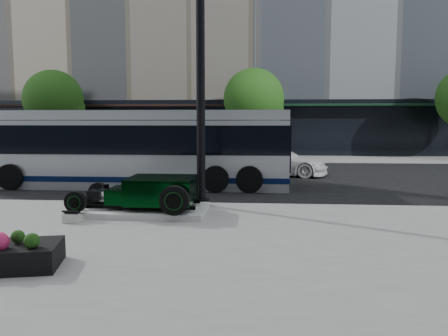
# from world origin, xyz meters

# --- Properties ---
(ground) EXTENTS (120.00, 120.00, 0.00)m
(ground) POSITION_xyz_m (0.00, 0.00, 0.00)
(ground) COLOR black
(ground) RESTS_ON ground
(sidewalk_far) EXTENTS (70.00, 4.00, 0.12)m
(sidewalk_far) POSITION_xyz_m (0.00, 14.00, 0.06)
(sidewalk_far) COLOR gray
(sidewalk_far) RESTS_ON ground
(street_trees) EXTENTS (29.80, 3.80, 5.70)m
(street_trees) POSITION_xyz_m (1.15, 13.07, 3.77)
(street_trees) COLOR black
(street_trees) RESTS_ON sidewalk_far
(display_plinth) EXTENTS (3.40, 1.80, 0.15)m
(display_plinth) POSITION_xyz_m (-1.77, -3.59, 0.20)
(display_plinth) COLOR silver
(display_plinth) RESTS_ON sidewalk_near
(hot_rod) EXTENTS (3.22, 2.00, 0.81)m
(hot_rod) POSITION_xyz_m (-1.43, -3.59, 0.70)
(hot_rod) COLOR black
(hot_rod) RESTS_ON display_plinth
(info_plaque) EXTENTS (0.41, 0.32, 0.31)m
(info_plaque) POSITION_xyz_m (-3.14, -4.75, 0.24)
(info_plaque) COLOR silver
(info_plaque) RESTS_ON sidewalk_near
(lamppost) EXTENTS (0.45, 0.45, 8.16)m
(lamppost) POSITION_xyz_m (-0.33, -2.42, 3.89)
(lamppost) COLOR black
(lamppost) RESTS_ON sidewalk_near
(transit_bus) EXTENTS (12.12, 2.88, 2.92)m
(transit_bus) POSITION_xyz_m (-3.59, 1.87, 1.49)
(transit_bus) COLOR silver
(transit_bus) RESTS_ON ground
(white_sedan) EXTENTS (5.05, 3.09, 1.37)m
(white_sedan) POSITION_xyz_m (2.16, 5.78, 0.68)
(white_sedan) COLOR silver
(white_sedan) RESTS_ON ground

